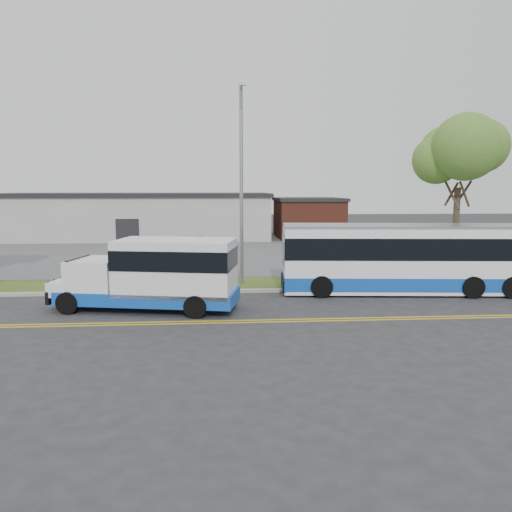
{
  "coord_description": "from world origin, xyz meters",
  "views": [
    {
      "loc": [
        1.89,
        -21.66,
        4.83
      ],
      "look_at": [
        3.65,
        1.91,
        1.6
      ],
      "focal_mm": 35.0,
      "sensor_mm": 36.0,
      "label": 1
    }
  ],
  "objects": [
    {
      "name": "verge",
      "position": [
        0.0,
        2.9,
        0.05
      ],
      "size": [
        80.0,
        3.3,
        0.1
      ],
      "primitive_type": "cube",
      "color": "#35511B",
      "rests_on": "ground"
    },
    {
      "name": "parking_lot",
      "position": [
        0.0,
        17.0,
        0.05
      ],
      "size": [
        80.0,
        25.0,
        0.1
      ],
      "primitive_type": "cube",
      "color": "#4C4C4F",
      "rests_on": "ground"
    },
    {
      "name": "lane_line_south",
      "position": [
        0.0,
        -4.15,
        0.01
      ],
      "size": [
        70.0,
        0.12,
        0.01
      ],
      "primitive_type": "cube",
      "color": "gold",
      "rests_on": "ground"
    },
    {
      "name": "transit_bus",
      "position": [
        10.49,
        0.6,
        1.6
      ],
      "size": [
        11.56,
        3.62,
        3.16
      ],
      "rotation": [
        0.0,
        0.0,
        -0.09
      ],
      "color": "white",
      "rests_on": "ground"
    },
    {
      "name": "tree_east",
      "position": [
        14.0,
        3.0,
        6.2
      ],
      "size": [
        5.2,
        5.2,
        8.33
      ],
      "color": "#3A2D1F",
      "rests_on": "verge"
    },
    {
      "name": "parked_car_a",
      "position": [
        -0.27,
        12.89,
        0.81
      ],
      "size": [
        2.87,
        4.55,
        1.42
      ],
      "primitive_type": "imported",
      "rotation": [
        0.0,
        0.0,
        -0.35
      ],
      "color": "#B1B4B8",
      "rests_on": "parking_lot"
    },
    {
      "name": "lane_line_north",
      "position": [
        0.0,
        -3.85,
        0.01
      ],
      "size": [
        70.0,
        0.12,
        0.01
      ],
      "primitive_type": "cube",
      "color": "gold",
      "rests_on": "ground"
    },
    {
      "name": "ground",
      "position": [
        0.0,
        0.0,
        0.0
      ],
      "size": [
        140.0,
        140.0,
        0.0
      ],
      "primitive_type": "plane",
      "color": "#28282B",
      "rests_on": "ground"
    },
    {
      "name": "commercial_building",
      "position": [
        -6.0,
        27.0,
        2.18
      ],
      "size": [
        25.4,
        10.4,
        4.35
      ],
      "color": "#9E9E99",
      "rests_on": "ground"
    },
    {
      "name": "streetlight_near",
      "position": [
        3.0,
        2.73,
        5.23
      ],
      "size": [
        0.35,
        1.53,
        9.5
      ],
      "color": "gray",
      "rests_on": "verge"
    },
    {
      "name": "brick_wing",
      "position": [
        10.5,
        26.0,
        1.96
      ],
      "size": [
        6.3,
        7.3,
        3.9
      ],
      "color": "brown",
      "rests_on": "ground"
    },
    {
      "name": "curb",
      "position": [
        0.0,
        1.1,
        0.07
      ],
      "size": [
        80.0,
        0.3,
        0.15
      ],
      "primitive_type": "cube",
      "color": "#9E9B93",
      "rests_on": "ground"
    },
    {
      "name": "shuttle_bus",
      "position": [
        -0.52,
        -1.94,
        1.51
      ],
      "size": [
        7.67,
        3.72,
        2.83
      ],
      "rotation": [
        0.0,
        0.0,
        -0.2
      ],
      "color": "#1048B2",
      "rests_on": "ground"
    }
  ]
}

